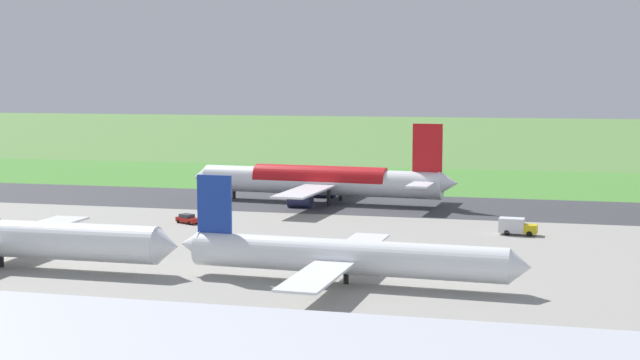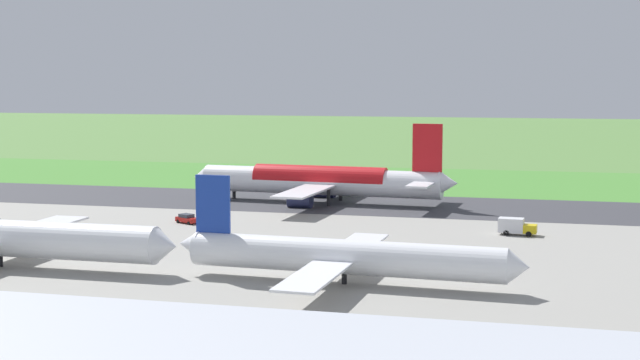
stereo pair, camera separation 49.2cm
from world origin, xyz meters
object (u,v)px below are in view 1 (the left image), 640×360
airliner_main (322,181)px  service_car_ops (187,219)px  service_truck_baggage (516,226)px  traffic_cone_orange (408,183)px  airliner_parked_mid (344,256)px  no_stopping_sign (419,182)px

airliner_main → service_car_ops: 33.90m
service_truck_baggage → service_car_ops: 53.77m
service_truck_baggage → traffic_cone_orange: (25.85, -63.40, -1.13)m
traffic_cone_orange → airliner_parked_mid: bearing=93.9°
service_car_ops → airliner_main: bearing=-118.3°
airliner_main → service_car_ops: (15.97, 29.69, -3.51)m
service_truck_baggage → no_stopping_sign: bearing=-68.0°
no_stopping_sign → traffic_cone_orange: bearing=-66.3°
service_truck_baggage → no_stopping_sign: service_truck_baggage is taller
airliner_main → no_stopping_sign: bearing=-119.1°
service_car_ops → traffic_cone_orange: size_ratio=8.28×
airliner_parked_mid → service_car_ops: 50.77m
airliner_main → no_stopping_sign: size_ratio=22.22×
airliner_main → traffic_cone_orange: airliner_main is taller
service_truck_baggage → airliner_parked_mid: bearing=63.9°
airliner_parked_mid → no_stopping_sign: bearing=-87.9°
no_stopping_sign → traffic_cone_orange: (3.48, -7.94, -1.18)m
airliner_main → traffic_cone_orange: 37.74m
airliner_parked_mid → service_truck_baggage: size_ratio=7.15×
traffic_cone_orange → airliner_main: bearing=71.5°
service_car_ops → no_stopping_sign: bearing=-118.7°
airliner_main → traffic_cone_orange: bearing=-108.5°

